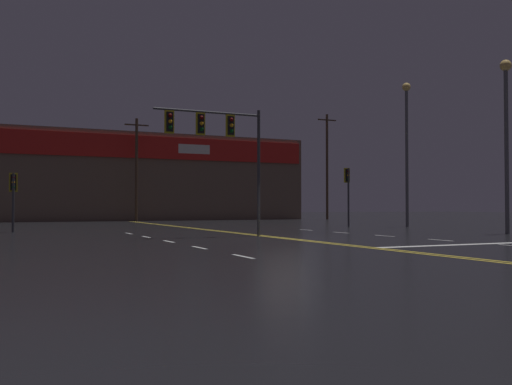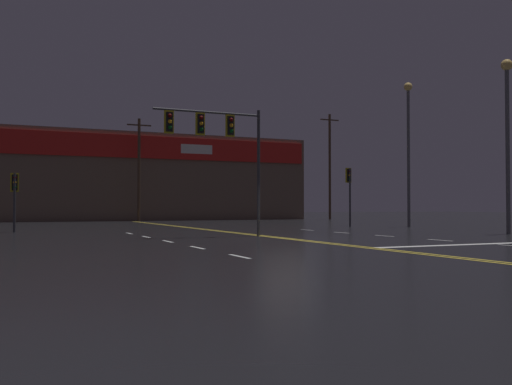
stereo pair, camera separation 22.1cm
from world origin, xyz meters
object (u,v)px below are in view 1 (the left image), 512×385
object	(u,v)px
traffic_signal_corner_northwest	(13,189)
streetlight_near_right	(506,121)
streetlight_far_left	(407,135)
traffic_signal_median	(215,135)
traffic_signal_corner_northeast	(348,183)

from	to	relation	value
traffic_signal_corner_northwest	streetlight_near_right	distance (m)	25.32
traffic_signal_corner_northwest	streetlight_far_left	world-z (taller)	streetlight_far_left
traffic_signal_median	traffic_signal_corner_northwest	world-z (taller)	traffic_signal_median
traffic_signal_corner_northwest	streetlight_far_left	bearing A→B (deg)	-4.95
traffic_signal_corner_northwest	streetlight_far_left	size ratio (longest dim) A/B	0.32
traffic_signal_corner_northwest	traffic_signal_corner_northeast	world-z (taller)	traffic_signal_corner_northeast
traffic_signal_median	traffic_signal_corner_northwest	bearing A→B (deg)	132.58
traffic_signal_corner_northeast	streetlight_far_left	world-z (taller)	streetlight_far_left
streetlight_near_right	traffic_signal_median	bearing A→B (deg)	166.57
traffic_signal_median	streetlight_far_left	world-z (taller)	streetlight_far_left
traffic_signal_corner_northwest	streetlight_near_right	xyz separation A→B (m)	(22.02, -12.06, 3.29)
traffic_signal_median	traffic_signal_corner_northwest	distance (m)	12.05
traffic_signal_corner_northwest	streetlight_near_right	world-z (taller)	streetlight_near_right
traffic_signal_corner_northeast	traffic_signal_median	bearing A→B (deg)	-146.03
traffic_signal_corner_northwest	streetlight_near_right	size ratio (longest dim) A/B	0.36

